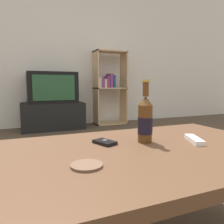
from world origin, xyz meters
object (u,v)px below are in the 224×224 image
object	(u,v)px
tv_stand	(53,116)
remote_control	(195,140)
beer_bottle	(145,120)
bookshelf	(109,86)
television	(52,88)
cell_phone	(105,142)

from	to	relation	value
tv_stand	remote_control	size ratio (longest dim) A/B	6.16
beer_bottle	remote_control	distance (m)	0.24
bookshelf	beer_bottle	distance (m)	2.88
remote_control	bookshelf	bearing A→B (deg)	98.83
television	bookshelf	distance (m)	0.97
beer_bottle	bookshelf	bearing A→B (deg)	71.42
bookshelf	television	bearing A→B (deg)	-174.35
tv_stand	cell_phone	world-z (taller)	cell_phone
tv_stand	television	bearing A→B (deg)	-90.00
cell_phone	beer_bottle	bearing A→B (deg)	-33.72
television	beer_bottle	distance (m)	2.63
tv_stand	bookshelf	xyz separation A→B (m)	(0.97, 0.09, 0.45)
tv_stand	remote_control	world-z (taller)	remote_control
tv_stand	television	xyz separation A→B (m)	(0.00, -0.00, 0.44)
tv_stand	television	world-z (taller)	television
tv_stand	bookshelf	distance (m)	1.07
television	cell_phone	distance (m)	2.60
tv_stand	cell_phone	size ratio (longest dim) A/B	8.21
television	remote_control	world-z (taller)	television
television	beer_bottle	xyz separation A→B (m)	(0.05, -2.63, -0.11)
bookshelf	remote_control	distance (m)	2.91
television	remote_control	bearing A→B (deg)	-84.66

